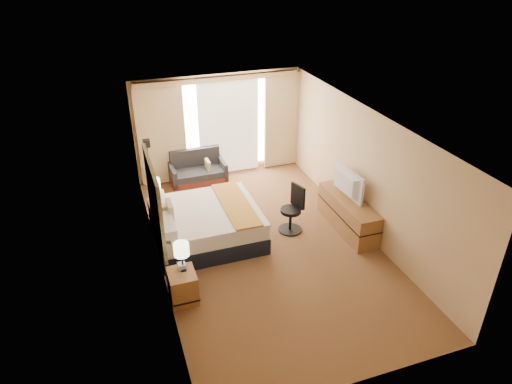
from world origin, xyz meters
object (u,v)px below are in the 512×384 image
object	(u,v)px
media_dresser	(348,214)
lamp_left	(181,250)
loveseat	(198,173)
television	(344,183)
nightstand_left	(183,286)
lamp_right	(154,184)
nightstand_right	(160,213)
floor_lamp	(148,159)
bed	(207,224)
desk_chair	(293,211)

from	to	relation	value
media_dresser	lamp_left	size ratio (longest dim) A/B	3.35
loveseat	television	distance (m)	3.85
lamp_left	nightstand_left	bearing A→B (deg)	-124.70
lamp_right	television	size ratio (longest dim) A/B	0.52
nightstand_left	nightstand_right	distance (m)	2.50
floor_lamp	bed	bearing A→B (deg)	-65.54
media_dresser	loveseat	world-z (taller)	loveseat
nightstand_right	nightstand_left	bearing A→B (deg)	-90.00
nightstand_left	floor_lamp	size ratio (longest dim) A/B	0.35
nightstand_left	nightstand_right	xyz separation A→B (m)	(0.00, 2.50, 0.00)
media_dresser	floor_lamp	bearing A→B (deg)	147.10
media_dresser	lamp_right	xyz separation A→B (m)	(-3.75, 1.46, 0.62)
bed	television	world-z (taller)	television
television	floor_lamp	bearing A→B (deg)	55.60
loveseat	television	world-z (taller)	television
desk_chair	loveseat	bearing A→B (deg)	99.75
nightstand_right	television	size ratio (longest dim) A/B	0.54
nightstand_left	nightstand_right	size ratio (longest dim) A/B	1.00
nightstand_right	lamp_right	size ratio (longest dim) A/B	1.02
loveseat	desk_chair	size ratio (longest dim) A/B	1.35
nightstand_left	lamp_left	world-z (taller)	lamp_left
loveseat	lamp_left	size ratio (longest dim) A/B	2.55
media_dresser	bed	size ratio (longest dim) A/B	0.88
bed	loveseat	bearing A→B (deg)	81.43
floor_lamp	lamp_right	distance (m)	0.97
bed	lamp_left	xyz separation A→B (m)	(-0.76, -1.55, 0.60)
desk_chair	television	bearing A→B (deg)	-26.00
desk_chair	nightstand_right	bearing A→B (deg)	138.94
nightstand_left	loveseat	bearing A→B (deg)	73.88
nightstand_left	bed	size ratio (longest dim) A/B	0.27
floor_lamp	lamp_right	bearing A→B (deg)	-91.35
nightstand_left	desk_chair	distance (m)	2.94
bed	desk_chair	world-z (taller)	desk_chair
bed	loveseat	world-z (taller)	bed
floor_lamp	desk_chair	distance (m)	3.41
lamp_right	nightstand_right	bearing A→B (deg)	-10.50
media_dresser	desk_chair	distance (m)	1.17
nightstand_right	lamp_right	distance (m)	0.69
nightstand_left	bed	distance (m)	1.81
floor_lamp	television	world-z (taller)	floor_lamp
nightstand_left	lamp_left	size ratio (longest dim) A/B	1.02
nightstand_left	bed	xyz separation A→B (m)	(0.81, 1.62, 0.09)
loveseat	nightstand_left	bearing A→B (deg)	-107.06
nightstand_right	media_dresser	size ratio (longest dim) A/B	0.31
lamp_right	television	xyz separation A→B (m)	(3.70, -1.28, 0.03)
bed	floor_lamp	bearing A→B (deg)	114.46
nightstand_left	media_dresser	distance (m)	3.85
lamp_right	television	world-z (taller)	television
bed	desk_chair	distance (m)	1.80
floor_lamp	television	distance (m)	4.31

